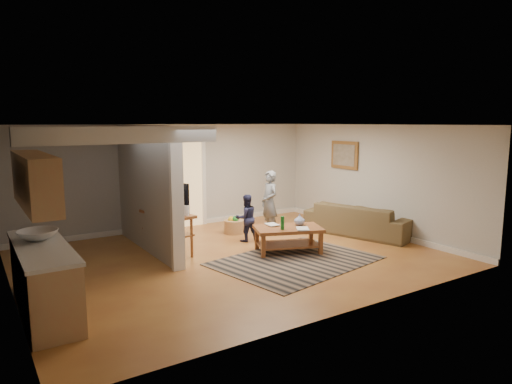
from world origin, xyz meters
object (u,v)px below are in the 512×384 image
sofa (358,234)px  toy_basket (234,226)px  speaker_left (162,224)px  child (269,233)px  coffee_table (289,233)px  speaker_right (137,213)px  toddler (246,241)px  tv_console (168,216)px

sofa → toy_basket: bearing=37.1°
speaker_left → child: bearing=-14.4°
sofa → coffee_table: 2.27m
speaker_right → toddler: 2.59m
coffee_table → child: 1.62m
speaker_right → child: speaker_right is taller
speaker_left → toddler: bearing=-23.2°
speaker_right → toddler: size_ratio=1.01×
tv_console → coffee_table: bearing=-42.6°
coffee_table → speaker_right: speaker_right is taller
speaker_right → toddler: (1.82, -1.77, -0.52)m
tv_console → toy_basket: size_ratio=2.88×
speaker_left → child: 2.69m
toy_basket → toddler: bearing=-100.5°
coffee_table → child: size_ratio=1.01×
child → toddler: bearing=-64.8°
toy_basket → tv_console: bearing=-159.7°
speaker_right → child: bearing=-9.9°
toy_basket → toddler: toddler is taller
sofa → toy_basket: 2.87m
tv_console → toddler: tv_console is taller
speaker_left → toddler: (1.82, -0.22, -0.57)m
sofa → coffee_table: bearing=79.5°
coffee_table → tv_console: (-2.02, 1.23, 0.35)m
speaker_right → toy_basket: size_ratio=2.19×
coffee_table → toy_basket: coffee_table is taller
coffee_table → tv_console: 2.39m
coffee_table → speaker_right: bearing=125.3°
speaker_left → speaker_right: bearing=73.8°
speaker_left → child: speaker_left is taller
sofa → speaker_right: bearing=40.4°
child → toddler: 0.87m
speaker_left → toddler: speaker_left is taller
child → speaker_right: bearing=-114.5°
speaker_left → toy_basket: size_ratio=2.39×
speaker_left → speaker_right: speaker_left is taller
speaker_left → toy_basket: 2.06m
coffee_table → speaker_left: size_ratio=1.30×
tv_console → child: size_ratio=0.94×
tv_console → speaker_left: speaker_left is taller
coffee_table → toddler: 1.27m
sofa → tv_console: 4.40m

